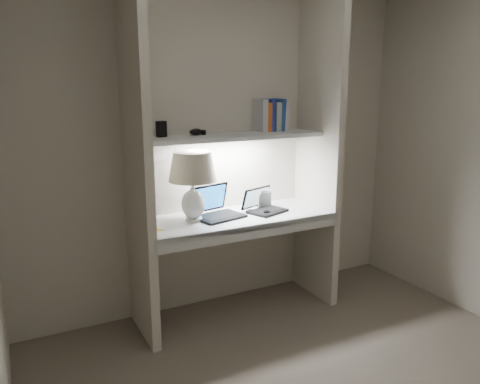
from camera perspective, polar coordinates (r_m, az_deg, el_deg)
back_wall at (r=3.63m, az=-2.37°, el=5.47°), size 3.20×0.01×2.50m
alcove_panel_left at (r=3.13m, az=-12.44°, el=3.97°), size 0.06×0.55×2.50m
alcove_panel_right at (r=3.77m, az=9.60°, el=5.58°), size 0.06×0.55×2.50m
desk at (r=3.49m, az=-0.38°, el=-3.22°), size 1.40×0.55×0.04m
desk_apron at (r=3.28m, az=1.69°, el=-4.84°), size 1.46×0.03×0.10m
shelf at (r=3.46m, az=-1.12°, el=6.78°), size 1.40×0.36×0.03m
strip_light at (r=3.46m, az=-1.11°, el=6.41°), size 0.60×0.04×0.02m
table_lamp at (r=3.29m, az=-5.80°, el=2.09°), size 0.34×0.34×0.50m
laptop_main at (r=3.45m, az=-3.04°, el=-2.16°), size 0.40×0.36×0.23m
laptop_netbook at (r=3.59m, az=2.86°, el=-1.73°), size 0.35×0.33×0.18m
speaker at (r=3.70m, az=2.91°, el=-0.82°), size 0.11×0.09×0.14m
mouse at (r=3.51m, az=3.07°, el=-2.50°), size 0.10×0.07×0.04m
cable_coil at (r=3.59m, az=1.41°, el=-2.32°), size 0.10×0.10×0.01m
sticky_note at (r=3.20m, az=-10.17°, el=-4.55°), size 0.08×0.08×0.00m
book_row at (r=3.72m, az=3.73°, el=9.26°), size 0.24×0.17×0.25m
shelf_box at (r=3.33m, az=-9.56°, el=7.57°), size 0.08×0.07×0.11m
shelf_gadget at (r=3.41m, az=-5.39°, el=7.31°), size 0.13×0.12×0.05m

